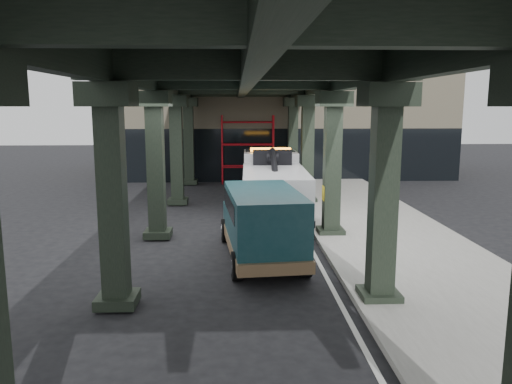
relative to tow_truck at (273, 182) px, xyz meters
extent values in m
plane|color=black|center=(-0.83, -5.74, -1.37)|extent=(90.00, 90.00, 0.00)
cube|color=gray|center=(3.67, -3.74, -1.29)|extent=(5.00, 40.00, 0.15)
cube|color=silver|center=(0.87, -3.74, -1.36)|extent=(0.12, 38.00, 0.01)
cube|color=black|center=(1.77, -9.74, 1.13)|extent=(0.55, 0.55, 5.00)
cube|color=black|center=(1.77, -9.74, 3.38)|extent=(1.10, 1.10, 0.50)
cube|color=black|center=(1.77, -9.74, -1.19)|extent=(0.90, 0.90, 0.24)
cube|color=black|center=(1.77, -3.74, 1.13)|extent=(0.55, 0.55, 5.00)
cube|color=black|center=(1.77, -3.74, 3.38)|extent=(1.10, 1.10, 0.50)
cube|color=black|center=(1.77, -3.74, -1.19)|extent=(0.90, 0.90, 0.24)
cube|color=black|center=(1.77, 2.26, 1.13)|extent=(0.55, 0.55, 5.00)
cube|color=black|center=(1.77, 2.26, 3.38)|extent=(1.10, 1.10, 0.50)
cube|color=black|center=(1.77, 2.26, -1.19)|extent=(0.90, 0.90, 0.24)
cube|color=black|center=(1.77, 8.26, 1.13)|extent=(0.55, 0.55, 5.00)
cube|color=black|center=(1.77, 8.26, 3.38)|extent=(1.10, 1.10, 0.50)
cube|color=black|center=(1.77, 8.26, -1.19)|extent=(0.90, 0.90, 0.24)
cube|color=black|center=(-4.23, -9.74, 1.13)|extent=(0.55, 0.55, 5.00)
cube|color=black|center=(-4.23, -9.74, 3.38)|extent=(1.10, 1.10, 0.50)
cube|color=black|center=(-4.23, -9.74, -1.19)|extent=(0.90, 0.90, 0.24)
cube|color=black|center=(-4.23, -3.74, 1.13)|extent=(0.55, 0.55, 5.00)
cube|color=black|center=(-4.23, -3.74, 3.38)|extent=(1.10, 1.10, 0.50)
cube|color=black|center=(-4.23, -3.74, -1.19)|extent=(0.90, 0.90, 0.24)
cube|color=black|center=(-4.23, 2.26, 1.13)|extent=(0.55, 0.55, 5.00)
cube|color=black|center=(-4.23, 2.26, 3.38)|extent=(1.10, 1.10, 0.50)
cube|color=black|center=(-4.23, 2.26, -1.19)|extent=(0.90, 0.90, 0.24)
cube|color=black|center=(-4.23, 8.26, 1.13)|extent=(0.55, 0.55, 5.00)
cube|color=black|center=(-4.23, 8.26, 3.38)|extent=(1.10, 1.10, 0.50)
cube|color=black|center=(-4.23, 8.26, -1.19)|extent=(0.90, 0.90, 0.24)
cube|color=black|center=(1.77, -3.74, 4.18)|extent=(0.35, 32.00, 1.10)
cube|color=black|center=(-4.23, -3.74, 4.18)|extent=(0.35, 32.00, 1.10)
cube|color=black|center=(-1.23, -3.74, 4.18)|extent=(0.35, 32.00, 1.10)
cube|color=black|center=(-1.23, -3.74, 4.88)|extent=(7.40, 32.00, 0.30)
cube|color=#C6B793|center=(1.17, 14.26, 2.63)|extent=(22.00, 10.00, 8.00)
cylinder|color=red|center=(-2.33, 9.16, 0.63)|extent=(0.08, 0.08, 4.00)
cylinder|color=red|center=(-2.33, 8.36, 0.63)|extent=(0.08, 0.08, 4.00)
cylinder|color=red|center=(0.67, 9.16, 0.63)|extent=(0.08, 0.08, 4.00)
cylinder|color=red|center=(0.67, 8.36, 0.63)|extent=(0.08, 0.08, 4.00)
cylinder|color=red|center=(-0.83, 9.16, -0.37)|extent=(3.00, 0.08, 0.08)
cylinder|color=red|center=(-0.83, 9.16, 0.93)|extent=(3.00, 0.08, 0.08)
cylinder|color=red|center=(-0.83, 9.16, 2.23)|extent=(3.00, 0.08, 0.08)
cube|color=black|center=(-0.01, -0.53, -0.66)|extent=(1.17, 7.62, 0.25)
cube|color=silver|center=(0.04, 2.06, 0.20)|extent=(2.43, 2.48, 1.83)
cube|color=silver|center=(0.07, 3.12, -0.30)|extent=(2.40, 0.76, 0.91)
cube|color=black|center=(0.05, 2.31, 0.71)|extent=(2.26, 1.37, 0.86)
cube|color=silver|center=(-0.04, -1.69, 0.00)|extent=(2.54, 5.12, 1.42)
cube|color=orange|center=(0.04, 1.85, 1.22)|extent=(1.83, 0.32, 0.16)
cube|color=black|center=(0.01, 0.33, 1.01)|extent=(1.63, 0.64, 0.61)
cylinder|color=black|center=(-0.03, -1.49, 0.76)|extent=(0.32, 3.55, 1.36)
cube|color=black|center=(-0.09, -4.28, -1.01)|extent=(0.33, 1.43, 0.18)
cube|color=black|center=(-0.11, -4.99, -1.07)|extent=(1.63, 0.29, 0.18)
cylinder|color=black|center=(-1.07, 2.39, -0.81)|extent=(0.38, 1.12, 1.12)
cylinder|color=silver|center=(-1.07, 2.39, -0.81)|extent=(0.41, 0.62, 0.61)
cylinder|color=black|center=(1.17, 2.34, -0.81)|extent=(0.38, 1.12, 1.12)
cylinder|color=silver|center=(1.17, 2.34, -0.81)|extent=(0.41, 0.62, 0.61)
cylinder|color=black|center=(-1.14, -0.96, -0.81)|extent=(0.38, 1.12, 1.12)
cylinder|color=silver|center=(-1.14, -0.96, -0.81)|extent=(0.41, 0.62, 0.61)
cylinder|color=black|center=(1.09, -1.01, -0.81)|extent=(0.38, 1.12, 1.12)
cylinder|color=silver|center=(1.09, -1.01, -0.81)|extent=(0.41, 0.62, 0.61)
cylinder|color=black|center=(-1.16, -2.28, -0.81)|extent=(0.38, 1.12, 1.12)
cylinder|color=silver|center=(-1.16, -2.28, -0.81)|extent=(0.41, 0.62, 0.61)
cylinder|color=black|center=(1.07, -2.32, -0.81)|extent=(0.38, 1.12, 1.12)
cylinder|color=silver|center=(1.07, -2.32, -0.81)|extent=(0.41, 0.62, 0.61)
cube|color=#113840|center=(-0.99, -4.09, -0.50)|extent=(1.97, 1.19, 0.83)
cube|color=#113840|center=(-0.74, -6.60, -0.13)|extent=(2.32, 4.30, 1.79)
cube|color=brown|center=(-0.78, -6.24, -0.86)|extent=(2.45, 5.31, 0.32)
cube|color=black|center=(-0.95, -4.45, 0.24)|extent=(1.82, 0.57, 0.76)
cube|color=black|center=(-0.77, -6.33, 0.33)|extent=(2.27, 3.48, 0.51)
cube|color=silver|center=(-1.03, -3.60, -0.86)|extent=(1.84, 0.29, 0.28)
cylinder|color=black|center=(-1.90, -4.22, -0.98)|extent=(0.33, 0.79, 0.77)
cylinder|color=silver|center=(-1.90, -4.22, -0.98)|extent=(0.33, 0.45, 0.42)
cylinder|color=black|center=(-0.07, -4.04, -0.98)|extent=(0.33, 0.79, 0.77)
cylinder|color=silver|center=(-0.07, -4.04, -0.98)|extent=(0.33, 0.45, 0.42)
cylinder|color=black|center=(-1.52, -8.06, -0.98)|extent=(0.33, 0.79, 0.77)
cylinder|color=silver|center=(-1.52, -8.06, -0.98)|extent=(0.33, 0.45, 0.42)
cylinder|color=black|center=(0.31, -7.88, -0.98)|extent=(0.33, 0.79, 0.77)
cylinder|color=silver|center=(0.31, -7.88, -0.98)|extent=(0.33, 0.45, 0.42)
camera|label=1|loc=(-1.52, -20.59, 3.13)|focal=35.00mm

